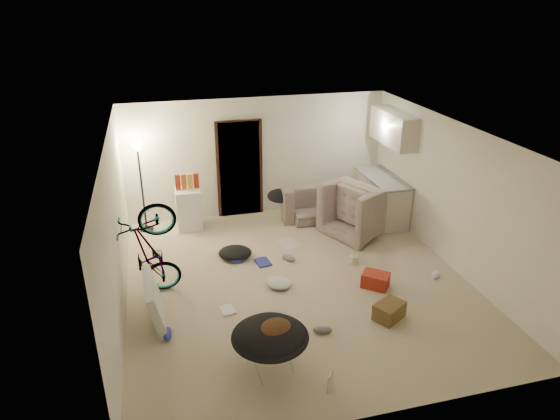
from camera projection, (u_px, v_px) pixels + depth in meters
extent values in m
cube|color=#C3B496|center=(297.00, 281.00, 8.33)|extent=(5.50, 6.00, 0.02)
cube|color=white|center=(299.00, 134.00, 7.32)|extent=(5.50, 6.00, 0.02)
cube|color=white|center=(258.00, 157.00, 10.49)|extent=(5.50, 0.02, 2.50)
cube|color=white|center=(380.00, 327.00, 5.16)|extent=(5.50, 0.02, 2.50)
cube|color=white|center=(115.00, 232.00, 7.19)|extent=(0.02, 6.00, 2.50)
cube|color=white|center=(454.00, 196.00, 8.46)|extent=(0.02, 6.00, 2.50)
cube|color=black|center=(240.00, 169.00, 10.46)|extent=(0.85, 0.10, 2.04)
cube|color=black|center=(240.00, 169.00, 10.43)|extent=(0.97, 0.04, 2.10)
cylinder|color=black|center=(147.00, 229.00, 10.12)|extent=(0.28, 0.28, 0.03)
cylinder|color=black|center=(142.00, 191.00, 9.78)|extent=(0.04, 0.04, 1.70)
cone|color=#FFE0A5|center=(137.00, 148.00, 9.43)|extent=(0.24, 0.24, 0.18)
cube|color=beige|center=(381.00, 199.00, 10.48)|extent=(0.60, 1.50, 0.88)
cube|color=gray|center=(383.00, 178.00, 10.30)|extent=(0.64, 1.54, 0.04)
cube|color=beige|center=(393.00, 128.00, 9.91)|extent=(0.38, 1.40, 0.65)
imported|color=#3B423A|center=(323.00, 203.00, 10.69)|extent=(1.91, 0.80, 0.55)
imported|color=#3B423A|center=(364.00, 213.00, 9.95)|extent=(1.42, 1.50, 0.76)
imported|color=black|center=(153.00, 271.00, 7.78)|extent=(1.67, 0.76, 0.95)
imported|color=#9E2617|center=(328.00, 393.00, 5.98)|extent=(0.30, 0.30, 0.02)
cube|color=white|center=(189.00, 209.00, 10.07)|extent=(0.49, 0.49, 0.83)
cube|color=#9E2617|center=(178.00, 182.00, 9.79)|extent=(0.10, 0.07, 0.30)
cube|color=#BF5317|center=(184.00, 182.00, 9.82)|extent=(0.10, 0.08, 0.30)
cube|color=gold|center=(190.00, 181.00, 9.85)|extent=(0.10, 0.07, 0.30)
cube|color=#9E2617|center=(196.00, 181.00, 9.88)|extent=(0.10, 0.07, 0.30)
cylinder|color=silver|center=(270.00, 354.00, 6.30)|extent=(0.64, 0.64, 0.45)
ellipsoid|color=black|center=(270.00, 337.00, 6.19)|extent=(0.90, 0.90, 0.38)
torus|color=black|center=(270.00, 337.00, 6.19)|extent=(0.97, 0.97, 0.07)
ellipsoid|color=#4D2F1A|center=(275.00, 330.00, 6.13)|extent=(0.61, 0.57, 0.22)
ellipsoid|color=black|center=(280.00, 196.00, 10.36)|extent=(0.64, 0.56, 0.28)
cube|color=silver|center=(155.00, 301.00, 7.19)|extent=(0.30, 1.02, 0.68)
cube|color=brown|center=(389.00, 311.00, 7.33)|extent=(0.54, 0.50, 0.25)
cube|color=#9E2617|center=(375.00, 280.00, 8.12)|extent=(0.52, 0.50, 0.24)
cylinder|color=beige|center=(354.00, 259.00, 8.84)|extent=(0.15, 0.15, 0.15)
cone|color=beige|center=(354.00, 254.00, 8.80)|extent=(0.09, 0.09, 0.07)
cube|color=beige|center=(289.00, 243.00, 9.56)|extent=(0.53, 0.61, 0.01)
cube|color=#293196|center=(263.00, 262.00, 8.87)|extent=(0.28, 0.35, 0.03)
cube|color=silver|center=(227.00, 310.00, 7.54)|extent=(0.24, 0.29, 0.02)
ellipsoid|color=#293196|center=(237.00, 261.00, 8.86)|extent=(0.25, 0.11, 0.09)
ellipsoid|color=slate|center=(289.00, 258.00, 8.94)|extent=(0.27, 0.30, 0.11)
ellipsoid|color=#293196|center=(167.00, 334.00, 6.95)|extent=(0.14, 0.31, 0.11)
ellipsoid|color=slate|center=(322.00, 330.00, 7.03)|extent=(0.30, 0.19, 0.10)
ellipsoid|color=white|center=(435.00, 274.00, 8.42)|extent=(0.26, 0.27, 0.10)
ellipsoid|color=black|center=(235.00, 253.00, 9.03)|extent=(0.72, 0.66, 0.19)
ellipsoid|color=silver|center=(279.00, 283.00, 8.15)|extent=(0.56, 0.56, 0.13)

